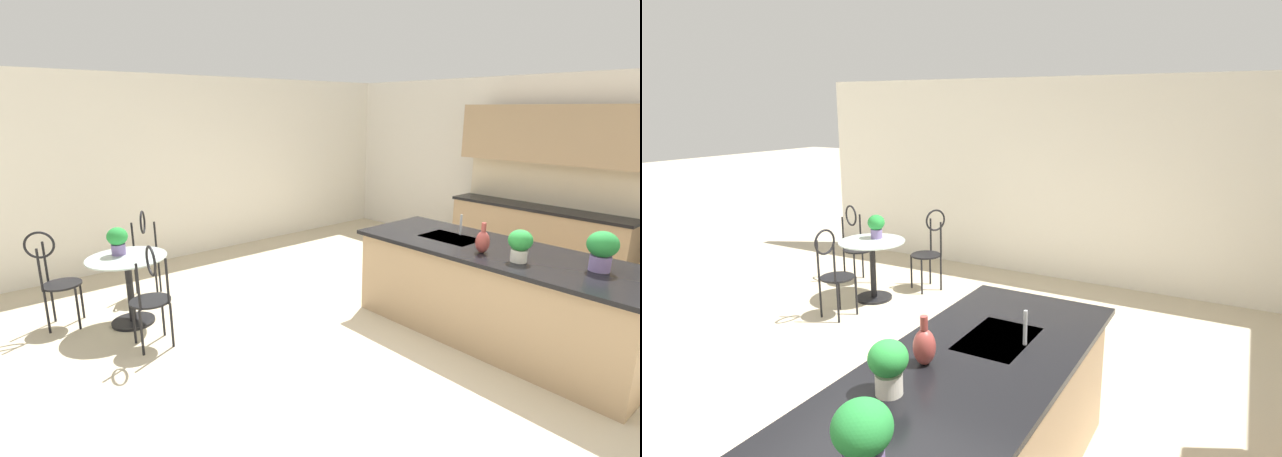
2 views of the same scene
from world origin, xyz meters
TOP-DOWN VIEW (x-y plane):
  - ground_plane at (0.00, 0.00)m, footprint 40.00×40.00m
  - wall_left_window at (-4.26, 0.00)m, footprint 0.12×7.80m
  - kitchen_island at (0.30, 0.85)m, footprint 2.80×1.06m
  - bistro_table at (-2.33, -1.79)m, footprint 0.80×0.80m
  - chair_near_window at (-2.99, -1.39)m, footprint 0.52×0.51m
  - chair_by_island at (-1.65, -1.81)m, footprint 0.50×0.41m
  - chair_toward_desk at (-2.74, -2.40)m, footprint 0.49×0.52m
  - sink_faucet at (-0.25, 1.03)m, footprint 0.02×0.02m
  - potted_plant_on_table at (-2.47, -1.82)m, footprint 0.21×0.21m
  - potted_plant_counter_near at (0.60, 0.64)m, footprint 0.21×0.21m
  - potted_plant_counter_far at (1.15, 0.93)m, footprint 0.24×0.24m
  - vase_on_counter at (0.25, 0.63)m, footprint 0.13×0.13m

SIDE VIEW (x-z plane):
  - ground_plane at x=0.00m, z-range 0.00..0.00m
  - bistro_table at x=-2.33m, z-range 0.08..0.82m
  - kitchen_island at x=0.30m, z-range 0.00..0.92m
  - chair_near_window at x=-2.99m, z-range 0.05..1.09m
  - chair_by_island at x=-1.65m, z-range 0.05..1.09m
  - chair_toward_desk at x=-2.74m, z-range 0.05..1.09m
  - potted_plant_on_table at x=-2.47m, z-range 0.76..1.05m
  - sink_faucet at x=-0.25m, z-range 0.92..1.14m
  - vase_on_counter at x=0.25m, z-range 0.89..1.17m
  - potted_plant_counter_near at x=0.60m, z-range 0.94..1.23m
  - potted_plant_counter_far at x=1.15m, z-range 0.94..1.28m
  - wall_left_window at x=-4.26m, z-range 0.00..2.70m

